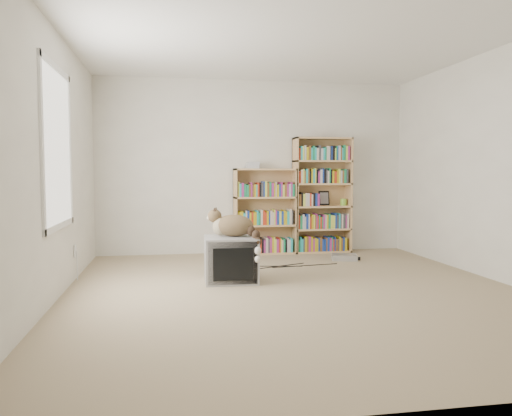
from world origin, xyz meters
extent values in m
cube|color=tan|center=(0.00, 0.00, 0.00)|extent=(4.50, 5.00, 0.01)
cube|color=white|center=(0.00, 2.50, 1.25)|extent=(4.50, 0.02, 2.50)
cube|color=white|center=(0.00, -2.50, 1.25)|extent=(4.50, 0.02, 2.50)
cube|color=white|center=(-2.25, 0.00, 1.25)|extent=(0.02, 5.00, 2.50)
cube|color=white|center=(2.25, 0.00, 1.25)|extent=(0.02, 5.00, 2.50)
cube|color=white|center=(0.00, 0.00, 2.50)|extent=(4.50, 5.00, 0.02)
cube|color=white|center=(-2.24, 0.20, 1.40)|extent=(0.02, 1.22, 1.52)
cube|color=#979799|center=(-0.58, 0.57, 0.24)|extent=(0.57, 0.52, 0.48)
cube|color=black|center=(-0.59, 0.33, 0.24)|extent=(0.51, 0.05, 0.44)
cube|color=black|center=(-0.59, 0.31, 0.23)|extent=(0.41, 0.03, 0.34)
cube|color=black|center=(-0.58, 0.68, 0.23)|extent=(0.34, 0.29, 0.29)
ellipsoid|color=#362916|center=(-0.54, 0.63, 0.60)|extent=(0.49, 0.39, 0.24)
ellipsoid|color=#362916|center=(-0.43, 0.60, 0.59)|extent=(0.25, 0.26, 0.17)
ellipsoid|color=tan|center=(-0.68, 0.66, 0.59)|extent=(0.21, 0.21, 0.19)
ellipsoid|color=#362916|center=(-0.74, 0.68, 0.70)|extent=(0.19, 0.18, 0.14)
sphere|color=beige|center=(-0.80, 0.70, 0.68)|extent=(0.07, 0.07, 0.06)
cone|color=black|center=(-0.75, 0.65, 0.77)|extent=(0.07, 0.08, 0.07)
cone|color=black|center=(-0.72, 0.73, 0.77)|extent=(0.07, 0.08, 0.07)
cube|color=tan|center=(0.58, 2.34, 0.84)|extent=(0.02, 0.30, 1.68)
cube|color=tan|center=(1.39, 2.34, 0.84)|extent=(0.02, 0.30, 1.68)
cube|color=tan|center=(0.98, 2.48, 0.84)|extent=(0.84, 0.03, 1.68)
cube|color=tan|center=(0.98, 2.34, 1.67)|extent=(0.84, 0.30, 0.02)
cube|color=tan|center=(0.98, 2.34, 0.01)|extent=(0.84, 0.30, 0.03)
cube|color=tan|center=(0.98, 2.34, 0.34)|extent=(0.84, 0.30, 0.03)
cube|color=tan|center=(0.98, 2.34, 0.67)|extent=(0.84, 0.30, 0.02)
cube|color=tan|center=(0.98, 2.34, 1.00)|extent=(0.84, 0.30, 0.02)
cube|color=tan|center=(0.98, 2.34, 1.34)|extent=(0.84, 0.30, 0.02)
cube|color=#AF2D17|center=(0.98, 2.34, 0.12)|extent=(0.76, 0.24, 0.19)
cube|color=navy|center=(0.98, 2.34, 0.45)|extent=(0.76, 0.24, 0.19)
cube|color=#178150|center=(0.98, 2.34, 0.78)|extent=(0.76, 0.24, 0.19)
cube|color=#C4B2A1|center=(0.98, 2.34, 1.11)|extent=(0.76, 0.24, 0.19)
cube|color=black|center=(0.98, 2.34, 1.44)|extent=(0.76, 0.24, 0.19)
cube|color=tan|center=(-0.30, 2.34, 0.61)|extent=(0.03, 0.30, 1.23)
cube|color=tan|center=(0.57, 2.34, 0.61)|extent=(0.02, 0.30, 1.23)
cube|color=tan|center=(0.13, 2.48, 0.61)|extent=(0.89, 0.03, 1.23)
cube|color=tan|center=(0.13, 2.34, 1.22)|extent=(0.89, 0.30, 0.02)
cube|color=tan|center=(0.13, 2.34, 0.01)|extent=(0.89, 0.30, 0.03)
cube|color=tan|center=(0.13, 2.34, 0.41)|extent=(0.89, 0.30, 0.03)
cube|color=tan|center=(0.13, 2.34, 0.81)|extent=(0.89, 0.30, 0.02)
cube|color=#AF2D17|center=(0.13, 2.34, 0.12)|extent=(0.81, 0.24, 0.19)
cube|color=navy|center=(0.13, 2.34, 0.52)|extent=(0.81, 0.24, 0.19)
cube|color=#178150|center=(0.13, 2.34, 0.92)|extent=(0.81, 0.24, 0.19)
cube|color=#AF2D17|center=(-0.04, 2.36, 1.27)|extent=(0.22, 0.29, 0.09)
cylinder|color=#80C237|center=(1.31, 2.34, 0.74)|extent=(0.09, 0.09, 0.10)
cube|color=black|center=(1.05, 2.44, 0.79)|extent=(0.16, 0.05, 0.21)
cube|color=#B1B1B6|center=(1.08, 1.63, 0.04)|extent=(0.38, 0.32, 0.08)
cube|color=silver|center=(-2.24, 0.92, 0.32)|extent=(0.01, 0.08, 0.13)
camera|label=1|loc=(-1.22, -4.69, 1.16)|focal=35.00mm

